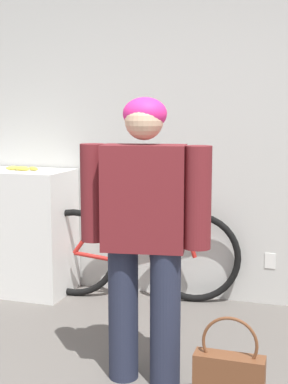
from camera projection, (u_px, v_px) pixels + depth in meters
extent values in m
cube|color=silver|center=(203.00, 136.00, 4.18)|extent=(8.00, 0.06, 2.60)
cube|color=white|center=(270.00, 261.00, 4.12)|extent=(0.08, 0.01, 0.12)
cube|color=white|center=(15.00, 231.00, 4.45)|extent=(0.94, 0.51, 1.02)
cylinder|color=#23283D|center=(123.00, 313.00, 2.97)|extent=(0.17, 0.17, 0.75)
cylinder|color=#23283D|center=(165.00, 318.00, 2.90)|extent=(0.17, 0.17, 0.75)
cube|color=maroon|center=(144.00, 198.00, 2.84)|extent=(0.47, 0.28, 0.56)
cylinder|color=maroon|center=(93.00, 193.00, 2.93)|extent=(0.14, 0.14, 0.54)
cylinder|color=maroon|center=(198.00, 198.00, 2.75)|extent=(0.14, 0.14, 0.54)
sphere|color=#DBB28E|center=(144.00, 121.00, 2.78)|extent=(0.20, 0.20, 0.20)
ellipsoid|color=#EA2884|center=(145.00, 114.00, 2.79)|extent=(0.23, 0.21, 0.17)
torus|color=black|center=(74.00, 253.00, 4.32)|extent=(0.72, 0.17, 0.72)
torus|color=black|center=(195.00, 257.00, 4.19)|extent=(0.72, 0.17, 0.72)
cylinder|color=red|center=(97.00, 257.00, 4.30)|extent=(0.38, 0.09, 0.09)
cylinder|color=red|center=(90.00, 231.00, 4.28)|extent=(0.30, 0.08, 0.40)
cylinder|color=red|center=(113.00, 235.00, 4.25)|extent=(0.13, 0.05, 0.44)
cylinder|color=red|center=(149.00, 237.00, 4.21)|extent=(0.51, 0.12, 0.44)
cylinder|color=red|center=(143.00, 210.00, 4.19)|extent=(0.58, 0.13, 0.05)
cylinder|color=red|center=(188.00, 235.00, 4.17)|extent=(0.15, 0.06, 0.37)
cylinder|color=red|center=(183.00, 208.00, 4.14)|extent=(0.07, 0.04, 0.08)
cylinder|color=red|center=(186.00, 204.00, 4.14)|extent=(0.10, 0.46, 0.02)
ellipsoid|color=black|center=(107.00, 205.00, 4.23)|extent=(0.23, 0.11, 0.05)
ellipsoid|color=#EAD64C|center=(22.00, 169.00, 4.30)|extent=(0.14, 0.04, 0.04)
ellipsoid|color=#EAD64C|center=(14.00, 168.00, 4.34)|extent=(0.13, 0.08, 0.03)
ellipsoid|color=#EAD64C|center=(33.00, 169.00, 4.29)|extent=(0.13, 0.08, 0.03)
sphere|color=brown|center=(9.00, 168.00, 4.37)|extent=(0.02, 0.02, 0.02)
cube|color=brown|center=(229.00, 381.00, 2.70)|extent=(0.36, 0.11, 0.27)
torus|color=brown|center=(230.00, 344.00, 2.67)|extent=(0.28, 0.02, 0.28)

